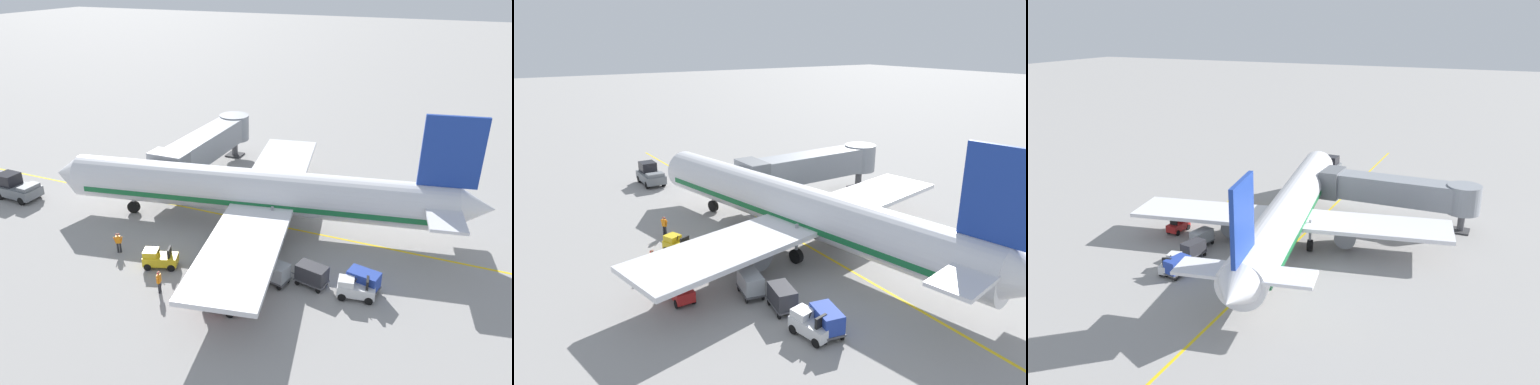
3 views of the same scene
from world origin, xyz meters
The scene contains 13 objects.
ground_plane centered at (0.00, 0.00, 0.00)m, with size 400.00×400.00×0.00m, color gray.
gate_lead_in_line centered at (0.00, 0.00, 0.00)m, with size 0.24×80.00×0.01m, color gold.
parked_airliner centered at (-0.63, 0.94, 3.19)m, with size 30.44×37.18×10.63m.
jet_bridge centered at (7.66, 10.23, 3.46)m, with size 16.45×3.50×4.98m.
pushback_tractor centered at (-4.71, 24.36, 1.10)m, with size 2.31×4.45×2.40m.
baggage_tug_lead centered at (-11.93, -1.32, 0.71)m, with size 1.38×2.55×1.62m.
baggage_tug_trailing centered at (-9.36, 5.06, 0.71)m, with size 1.99×2.76×1.62m.
baggage_tug_spare centered at (-7.32, -9.06, 0.71)m, with size 1.65×2.67×1.62m.
baggage_cart_front centered at (-7.86, -3.43, 0.95)m, with size 1.72×2.98×1.58m.
baggage_cart_second_in_train centered at (-7.12, -5.98, 0.95)m, with size 1.72×2.98×1.58m.
baggage_cart_third_in_train centered at (-6.42, -9.43, 0.95)m, with size 1.72×2.98×1.58m.
ground_crew_wing_walker centered at (-8.91, 9.10, 0.95)m, with size 0.43×0.67×1.69m.
ground_crew_loader centered at (-12.05, 3.28, 0.95)m, with size 0.72×0.33×1.69m.
Camera 3 is at (17.84, -42.19, 20.56)m, focal length 36.80 mm.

